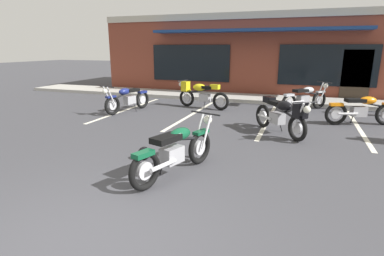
{
  "coord_description": "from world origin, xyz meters",
  "views": [
    {
      "loc": [
        2.18,
        -2.34,
        2.17
      ],
      "look_at": [
        0.08,
        3.47,
        0.55
      ],
      "focal_mm": 28.73,
      "sensor_mm": 36.0,
      "label": 1
    }
  ],
  "objects_px": {
    "motorcycle_foreground_classic": "(176,150)",
    "motorcycle_blue_standard": "(363,109)",
    "motorcycle_green_cafe_racer": "(305,97)",
    "helmet_on_pavement": "(144,153)",
    "motorcycle_black_cruiser": "(127,98)",
    "motorcycle_red_sportbike": "(201,94)",
    "motorcycle_silver_naked": "(282,115)"
  },
  "relations": [
    {
      "from": "motorcycle_foreground_classic",
      "to": "motorcycle_blue_standard",
      "type": "xyz_separation_m",
      "value": [
        3.63,
        5.14,
        0.0
      ]
    },
    {
      "from": "motorcycle_silver_naked",
      "to": "motorcycle_blue_standard",
      "type": "bearing_deg",
      "value": 41.53
    },
    {
      "from": "motorcycle_green_cafe_racer",
      "to": "motorcycle_foreground_classic",
      "type": "bearing_deg",
      "value": -106.8
    },
    {
      "from": "motorcycle_red_sportbike",
      "to": "motorcycle_black_cruiser",
      "type": "height_order",
      "value": "same"
    },
    {
      "from": "motorcycle_silver_naked",
      "to": "helmet_on_pavement",
      "type": "xyz_separation_m",
      "value": [
        -2.43,
        -2.78,
        -0.4
      ]
    },
    {
      "from": "motorcycle_foreground_classic",
      "to": "motorcycle_red_sportbike",
      "type": "relative_size",
      "value": 0.98
    },
    {
      "from": "motorcycle_red_sportbike",
      "to": "motorcycle_black_cruiser",
      "type": "xyz_separation_m",
      "value": [
        -2.16,
        -1.52,
        -0.07
      ]
    },
    {
      "from": "motorcycle_black_cruiser",
      "to": "motorcycle_foreground_classic",
      "type": "bearing_deg",
      "value": -50.52
    },
    {
      "from": "motorcycle_blue_standard",
      "to": "motorcycle_green_cafe_racer",
      "type": "bearing_deg",
      "value": 132.15
    },
    {
      "from": "helmet_on_pavement",
      "to": "motorcycle_green_cafe_racer",
      "type": "bearing_deg",
      "value": 64.95
    },
    {
      "from": "motorcycle_silver_naked",
      "to": "helmet_on_pavement",
      "type": "bearing_deg",
      "value": -131.11
    },
    {
      "from": "motorcycle_silver_naked",
      "to": "motorcycle_blue_standard",
      "type": "relative_size",
      "value": 0.85
    },
    {
      "from": "motorcycle_green_cafe_racer",
      "to": "helmet_on_pavement",
      "type": "height_order",
      "value": "motorcycle_green_cafe_racer"
    },
    {
      "from": "motorcycle_foreground_classic",
      "to": "motorcycle_blue_standard",
      "type": "bearing_deg",
      "value": 54.81
    },
    {
      "from": "motorcycle_black_cruiser",
      "to": "helmet_on_pavement",
      "type": "height_order",
      "value": "motorcycle_black_cruiser"
    },
    {
      "from": "motorcycle_green_cafe_racer",
      "to": "helmet_on_pavement",
      "type": "relative_size",
      "value": 6.43
    },
    {
      "from": "motorcycle_green_cafe_racer",
      "to": "motorcycle_blue_standard",
      "type": "bearing_deg",
      "value": -47.85
    },
    {
      "from": "motorcycle_black_cruiser",
      "to": "motorcycle_silver_naked",
      "type": "relative_size",
      "value": 1.2
    },
    {
      "from": "motorcycle_silver_naked",
      "to": "helmet_on_pavement",
      "type": "relative_size",
      "value": 6.66
    },
    {
      "from": "motorcycle_blue_standard",
      "to": "helmet_on_pavement",
      "type": "height_order",
      "value": "motorcycle_blue_standard"
    },
    {
      "from": "motorcycle_foreground_classic",
      "to": "motorcycle_blue_standard",
      "type": "relative_size",
      "value": 1.01
    },
    {
      "from": "motorcycle_black_cruiser",
      "to": "motorcycle_red_sportbike",
      "type": "bearing_deg",
      "value": 35.1
    },
    {
      "from": "motorcycle_red_sportbike",
      "to": "motorcycle_silver_naked",
      "type": "relative_size",
      "value": 1.21
    },
    {
      "from": "motorcycle_red_sportbike",
      "to": "helmet_on_pavement",
      "type": "height_order",
      "value": "motorcycle_red_sportbike"
    },
    {
      "from": "motorcycle_green_cafe_racer",
      "to": "helmet_on_pavement",
      "type": "bearing_deg",
      "value": -115.05
    },
    {
      "from": "motorcycle_green_cafe_racer",
      "to": "helmet_on_pavement",
      "type": "distance_m",
      "value": 7.03
    },
    {
      "from": "motorcycle_foreground_classic",
      "to": "motorcycle_red_sportbike",
      "type": "distance_m",
      "value": 6.24
    },
    {
      "from": "motorcycle_black_cruiser",
      "to": "motorcycle_green_cafe_racer",
      "type": "height_order",
      "value": "same"
    },
    {
      "from": "motorcycle_foreground_classic",
      "to": "helmet_on_pavement",
      "type": "xyz_separation_m",
      "value": [
        -0.9,
        0.5,
        -0.33
      ]
    },
    {
      "from": "motorcycle_black_cruiser",
      "to": "motorcycle_blue_standard",
      "type": "distance_m",
      "value": 7.38
    },
    {
      "from": "motorcycle_blue_standard",
      "to": "motorcycle_black_cruiser",
      "type": "bearing_deg",
      "value": -175.18
    },
    {
      "from": "motorcycle_red_sportbike",
      "to": "helmet_on_pavement",
      "type": "relative_size",
      "value": 8.02
    }
  ]
}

